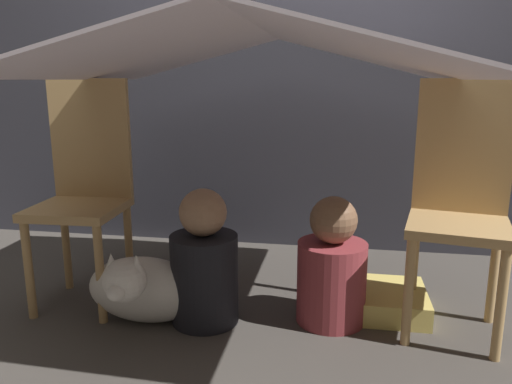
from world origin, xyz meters
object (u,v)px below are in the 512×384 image
chair_left (84,185)px  dog (142,288)px  chair_right (460,199)px  person_second (332,270)px  person_front (204,266)px

chair_left → dog: bearing=-34.7°
chair_right → person_second: (-0.49, -0.05, -0.31)m
chair_right → chair_left: bearing=-168.9°
person_front → dog: bearing=-163.1°
person_second → dog: size_ratio=1.09×
chair_right → person_front: bearing=-160.9°
chair_right → person_second: chair_right is taller
chair_left → chair_right: 1.59m
chair_right → person_front: chair_right is taller
person_front → dog: (-0.24, -0.07, -0.08)m
chair_left → chair_right: same height
person_front → chair_right: bearing=8.0°
person_second → dog: 0.78m
chair_right → dog: size_ratio=2.04×
chair_left → dog: (0.34, -0.22, -0.37)m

